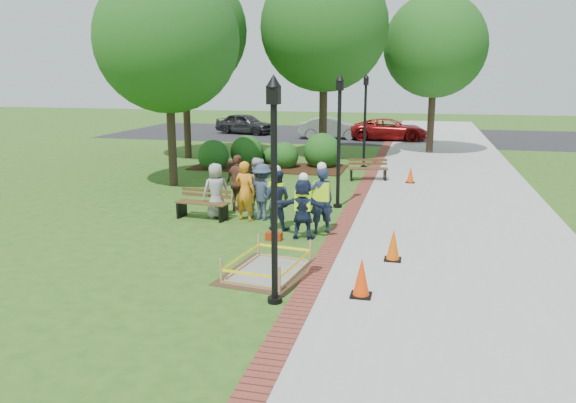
% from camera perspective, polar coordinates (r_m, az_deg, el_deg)
% --- Properties ---
extents(ground, '(100.00, 100.00, 0.00)m').
position_cam_1_polar(ground, '(13.92, -3.17, -4.99)').
color(ground, '#285116').
rests_on(ground, ground).
extents(sidewalk, '(6.00, 60.00, 0.02)m').
position_cam_1_polar(sidewalk, '(23.11, 16.17, 1.78)').
color(sidewalk, '#9E9E99').
rests_on(sidewalk, ground).
extents(brick_edging, '(0.50, 60.00, 0.03)m').
position_cam_1_polar(brick_edging, '(23.17, 8.13, 2.20)').
color(brick_edging, maroon).
rests_on(brick_edging, ground).
extents(mulch_bed, '(7.00, 3.00, 0.05)m').
position_cam_1_polar(mulch_bed, '(25.96, -1.94, 3.49)').
color(mulch_bed, '#381E0F').
rests_on(mulch_bed, ground).
extents(parking_lot, '(36.00, 12.00, 0.01)m').
position_cam_1_polar(parking_lot, '(40.09, 8.01, 6.70)').
color(parking_lot, black).
rests_on(parking_lot, ground).
extents(wet_concrete_pad, '(1.99, 2.51, 0.55)m').
position_cam_1_polar(wet_concrete_pad, '(12.33, -2.04, -6.22)').
color(wet_concrete_pad, '#47331E').
rests_on(wet_concrete_pad, ground).
extents(bench_near, '(1.67, 0.71, 0.88)m').
position_cam_1_polar(bench_near, '(16.99, -8.68, -0.83)').
color(bench_near, brown).
rests_on(bench_near, ground).
extents(bench_far, '(1.64, 0.82, 0.85)m').
position_cam_1_polar(bench_far, '(23.08, 8.13, 2.81)').
color(bench_far, brown).
rests_on(bench_far, ground).
extents(cone_front, '(0.41, 0.41, 0.80)m').
position_cam_1_polar(cone_front, '(11.08, 7.47, -7.74)').
color(cone_front, black).
rests_on(cone_front, ground).
extents(cone_back, '(0.39, 0.39, 0.77)m').
position_cam_1_polar(cone_back, '(13.27, 10.64, -4.42)').
color(cone_back, black).
rests_on(cone_back, ground).
extents(cone_far, '(0.35, 0.35, 0.69)m').
position_cam_1_polar(cone_far, '(22.77, 12.34, 2.65)').
color(cone_far, black).
rests_on(cone_far, ground).
extents(toolbox, '(0.43, 0.25, 0.21)m').
position_cam_1_polar(toolbox, '(14.71, -1.44, -3.55)').
color(toolbox, '#96260B').
rests_on(toolbox, ground).
extents(lamp_near, '(0.28, 0.28, 4.26)m').
position_cam_1_polar(lamp_near, '(10.18, -1.42, 2.75)').
color(lamp_near, black).
rests_on(lamp_near, ground).
extents(lamp_mid, '(0.28, 0.28, 4.26)m').
position_cam_1_polar(lamp_mid, '(17.96, 5.21, 7.14)').
color(lamp_mid, black).
rests_on(lamp_mid, ground).
extents(lamp_far, '(0.28, 0.28, 4.26)m').
position_cam_1_polar(lamp_far, '(25.87, 7.84, 8.83)').
color(lamp_far, black).
rests_on(lamp_far, ground).
extents(tree_left, '(5.35, 5.35, 8.12)m').
position_cam_1_polar(tree_left, '(21.95, -12.17, 15.70)').
color(tree_left, '#3D2D1E').
rests_on(tree_left, ground).
extents(tree_back, '(6.26, 6.26, 9.58)m').
position_cam_1_polar(tree_back, '(28.72, 3.71, 17.24)').
color(tree_back, '#3D2D1E').
rests_on(tree_back, ground).
extents(tree_right, '(5.42, 5.42, 8.37)m').
position_cam_1_polar(tree_right, '(31.57, 14.72, 15.03)').
color(tree_right, '#3D2D1E').
rests_on(tree_right, ground).
extents(tree_far, '(6.23, 6.23, 9.41)m').
position_cam_1_polar(tree_far, '(29.22, -10.58, 16.66)').
color(tree_far, '#3D2D1E').
rests_on(tree_far, ground).
extents(shrub_a, '(1.43, 1.43, 1.43)m').
position_cam_1_polar(shrub_a, '(25.93, -7.55, 3.33)').
color(shrub_a, '#204B15').
rests_on(shrub_a, ground).
extents(shrub_b, '(1.56, 1.56, 1.56)m').
position_cam_1_polar(shrub_b, '(26.53, -4.17, 3.62)').
color(shrub_b, '#204B15').
rests_on(shrub_b, ground).
extents(shrub_c, '(1.30, 1.30, 1.30)m').
position_cam_1_polar(shrub_c, '(25.89, -0.38, 3.43)').
color(shrub_c, '#204B15').
rests_on(shrub_c, ground).
extents(shrub_d, '(1.71, 1.71, 1.71)m').
position_cam_1_polar(shrub_d, '(26.22, 3.47, 3.52)').
color(shrub_d, '#204B15').
rests_on(shrub_d, ground).
extents(shrub_e, '(0.89, 0.89, 0.89)m').
position_cam_1_polar(shrub_e, '(26.95, -1.66, 3.80)').
color(shrub_e, '#204B15').
rests_on(shrub_e, ground).
extents(casual_person_a, '(0.63, 0.59, 1.66)m').
position_cam_1_polar(casual_person_a, '(16.96, -7.32, 1.10)').
color(casual_person_a, gray).
rests_on(casual_person_a, ground).
extents(casual_person_b, '(0.63, 0.48, 1.78)m').
position_cam_1_polar(casual_person_b, '(16.53, -4.39, 1.06)').
color(casual_person_b, orange).
rests_on(casual_person_b, ground).
extents(casual_person_c, '(0.63, 0.45, 1.80)m').
position_cam_1_polar(casual_person_c, '(16.99, -3.21, 1.45)').
color(casual_person_c, silver).
rests_on(casual_person_c, ground).
extents(casual_person_d, '(0.68, 0.63, 1.80)m').
position_cam_1_polar(casual_person_d, '(17.65, -5.13, 1.84)').
color(casual_person_d, brown).
rests_on(casual_person_d, ground).
extents(casual_person_e, '(0.60, 0.46, 1.68)m').
position_cam_1_polar(casual_person_e, '(16.59, -2.61, 0.97)').
color(casual_person_e, '#2F3B53').
rests_on(casual_person_e, ground).
extents(hivis_worker_a, '(0.53, 0.34, 1.77)m').
position_cam_1_polar(hivis_worker_a, '(14.65, 1.56, -0.47)').
color(hivis_worker_a, '#17243E').
rests_on(hivis_worker_a, ground).
extents(hivis_worker_b, '(0.69, 0.59, 1.96)m').
position_cam_1_polar(hivis_worker_b, '(15.18, 3.40, 0.32)').
color(hivis_worker_b, '#171A3E').
rests_on(hivis_worker_b, ground).
extents(hivis_worker_c, '(0.57, 0.41, 1.82)m').
position_cam_1_polar(hivis_worker_c, '(15.55, -1.19, 0.41)').
color(hivis_worker_c, '#192642').
rests_on(hivis_worker_c, ground).
extents(parked_car_a, '(3.28, 5.28, 1.60)m').
position_cam_1_polar(parked_car_a, '(40.66, -4.36, 6.86)').
color(parked_car_a, '#29292C').
rests_on(parked_car_a, ground).
extents(parked_car_b, '(2.65, 4.94, 1.54)m').
position_cam_1_polar(parked_car_b, '(37.68, 4.36, 6.38)').
color(parked_car_b, '#A3A2A7').
rests_on(parked_car_b, ground).
extents(parked_car_c, '(2.16, 4.70, 1.51)m').
position_cam_1_polar(parked_car_c, '(37.31, 10.26, 6.15)').
color(parked_car_c, maroon).
rests_on(parked_car_c, ground).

